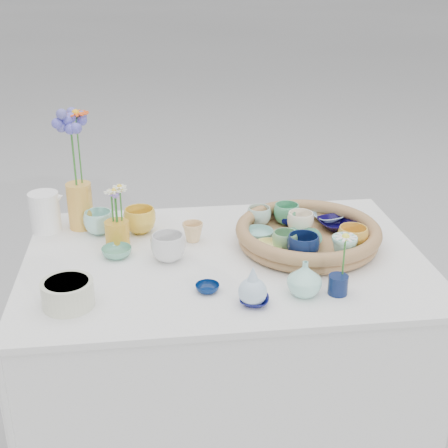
{
  "coord_description": "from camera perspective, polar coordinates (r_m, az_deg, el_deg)",
  "views": [
    {
      "loc": [
        -0.22,
        -1.75,
        1.65
      ],
      "look_at": [
        0.0,
        0.02,
        0.87
      ],
      "focal_mm": 50.0,
      "sensor_mm": 36.0,
      "label": 1
    }
  ],
  "objects": [
    {
      "name": "gerbera",
      "position": [
        2.15,
        -13.13,
        6.73
      ],
      "size": [
        0.13,
        0.13,
        0.26
      ],
      "primitive_type": null,
      "rotation": [
        0.0,
        0.0,
        -0.33
      ],
      "color": "#F84F11",
      "rests_on": "tall_vase_yellow"
    },
    {
      "name": "bud_vase_paleblue",
      "position": [
        1.69,
        2.64,
        -5.59
      ],
      "size": [
        0.1,
        0.1,
        0.12
      ],
      "primitive_type": null,
      "rotation": [
        0.0,
        0.0,
        0.43
      ],
      "color": "#AECAE0",
      "rests_on": "display_table"
    },
    {
      "name": "tray_ceramic_1",
      "position": [
        2.16,
        10.3,
        -0.02
      ],
      "size": [
        0.15,
        0.15,
        0.03
      ],
      "primitive_type": "imported",
      "rotation": [
        0.0,
        0.0,
        0.2
      ],
      "color": "black",
      "rests_on": "wicker_tray"
    },
    {
      "name": "loose_ceramic_6",
      "position": [
        1.72,
        2.78,
        -7.02
      ],
      "size": [
        0.1,
        0.1,
        0.02
      ],
      "primitive_type": "imported",
      "rotation": [
        0.0,
        0.0,
        -0.27
      ],
      "color": "#0C1053",
      "rests_on": "display_table"
    },
    {
      "name": "loose_ceramic_2",
      "position": [
        2.0,
        -9.78,
        -2.55
      ],
      "size": [
        0.12,
        0.12,
        0.03
      ],
      "primitive_type": "imported",
      "rotation": [
        0.0,
        0.0,
        -0.31
      ],
      "color": "#5FA184",
      "rests_on": "display_table"
    },
    {
      "name": "tray_ceramic_9",
      "position": [
        1.92,
        7.25,
        -2.11
      ],
      "size": [
        0.12,
        0.12,
        0.08
      ],
      "primitive_type": "imported",
      "rotation": [
        0.0,
        0.0,
        0.17
      ],
      "color": "#0B1942",
      "rests_on": "wicker_tray"
    },
    {
      "name": "loose_ceramic_0",
      "position": [
        2.15,
        -7.71,
        0.33
      ],
      "size": [
        0.14,
        0.14,
        0.09
      ],
      "primitive_type": "imported",
      "rotation": [
        0.0,
        0.0,
        -0.31
      ],
      "color": "gold",
      "rests_on": "display_table"
    },
    {
      "name": "hydrangea",
      "position": [
        2.14,
        -13.61,
        6.29
      ],
      "size": [
        0.1,
        0.1,
        0.31
      ],
      "primitive_type": null,
      "rotation": [
        0.0,
        0.0,
        0.08
      ],
      "color": "#5352A0",
      "rests_on": "tall_vase_yellow"
    },
    {
      "name": "loose_ceramic_1",
      "position": [
        2.07,
        -2.87,
        -0.73
      ],
      "size": [
        0.09,
        0.09,
        0.06
      ],
      "primitive_type": "imported",
      "rotation": [
        0.0,
        0.0,
        -0.33
      ],
      "color": "#E1B87C",
      "rests_on": "display_table"
    },
    {
      "name": "tray_ceramic_2",
      "position": [
        2.01,
        11.68,
        -1.27
      ],
      "size": [
        0.12,
        0.12,
        0.08
      ],
      "primitive_type": "imported",
      "rotation": [
        0.0,
        0.0,
        -0.28
      ],
      "color": "gold",
      "rests_on": "wicker_tray"
    },
    {
      "name": "ground",
      "position": [
        2.42,
        0.06,
        -19.45
      ],
      "size": [
        80.0,
        80.0,
        0.0
      ],
      "primitive_type": "plane",
      "color": "#A6A6A6"
    },
    {
      "name": "fluted_bowl",
      "position": [
        1.75,
        -14.09,
        -6.19
      ],
      "size": [
        0.17,
        0.17,
        0.07
      ],
      "primitive_type": null,
      "rotation": [
        0.0,
        0.0,
        -0.24
      ],
      "color": "beige",
      "rests_on": "display_table"
    },
    {
      "name": "tray_ceramic_0",
      "position": [
        2.18,
        6.08,
        0.56
      ],
      "size": [
        0.14,
        0.14,
        0.03
      ],
      "primitive_type": "imported",
      "rotation": [
        0.0,
        0.0,
        0.39
      ],
      "color": "#000959",
      "rests_on": "wicker_tray"
    },
    {
      "name": "single_daisy",
      "position": [
        1.76,
        10.92,
        -2.87
      ],
      "size": [
        0.1,
        0.1,
        0.13
      ],
      "primitive_type": null,
      "rotation": [
        0.0,
        0.0,
        0.42
      ],
      "color": "white",
      "rests_on": "bud_vase_cobalt"
    },
    {
      "name": "daisy_posy",
      "position": [
        2.02,
        -9.91,
        2.09
      ],
      "size": [
        0.09,
        0.09,
        0.14
      ],
      "primitive_type": null,
      "rotation": [
        0.0,
        0.0,
        -0.24
      ],
      "color": "white",
      "rests_on": "daisy_cup"
    },
    {
      "name": "tall_vase_yellow",
      "position": [
        2.21,
        -13.02,
        1.63
      ],
      "size": [
        0.11,
        0.11,
        0.16
      ],
      "primitive_type": "cylinder",
      "rotation": [
        0.0,
        0.0,
        -0.39
      ],
      "color": "gold",
      "rests_on": "display_table"
    },
    {
      "name": "tray_ceramic_4",
      "position": [
        1.97,
        5.6,
        -1.59
      ],
      "size": [
        0.1,
        0.1,
        0.06
      ],
      "primitive_type": "imported",
      "rotation": [
        0.0,
        0.0,
        -0.32
      ],
      "color": "#79B87C",
      "rests_on": "wicker_tray"
    },
    {
      "name": "white_pitcher",
      "position": [
        2.22,
        -16.06,
        1.07
      ],
      "size": [
        0.17,
        0.15,
        0.14
      ],
      "primitive_type": null,
      "rotation": [
        0.0,
        0.0,
        -0.43
      ],
      "color": "white",
      "rests_on": "display_table"
    },
    {
      "name": "loose_ceramic_3",
      "position": [
        1.95,
        -5.13,
        -2.14
      ],
      "size": [
        0.12,
        0.12,
        0.09
      ],
      "primitive_type": "imported",
      "rotation": [
        0.0,
        0.0,
        -0.12
      ],
      "color": "silver",
      "rests_on": "display_table"
    },
    {
      "name": "tray_ceramic_8",
      "position": [
        2.22,
        9.41,
        0.65
      ],
      "size": [
        0.13,
        0.13,
        0.03
      ],
      "primitive_type": "imported",
      "rotation": [
        0.0,
        0.0,
        0.28
      ],
      "color": "#A9D6F7",
      "rests_on": "wicker_tray"
    },
    {
      "name": "wicker_tray",
      "position": [
        2.05,
        7.68,
        -0.98
      ],
      "size": [
        0.47,
        0.47,
        0.08
      ],
      "primitive_type": null,
      "color": "brown",
      "rests_on": "display_table"
    },
    {
      "name": "tray_ceramic_12",
      "position": [
        2.17,
        5.74,
        0.93
      ],
      "size": [
        0.1,
        0.1,
        0.07
      ],
      "primitive_type": "imported",
      "rotation": [
        0.0,
        0.0,
        0.11
      ],
      "color": "#49A271",
      "rests_on": "wicker_tray"
    },
    {
      "name": "bud_vase_seafoam",
      "position": [
        1.76,
        7.38,
        -4.95
      ],
      "size": [
        0.13,
        0.13,
        0.1
      ],
      "primitive_type": "imported",
      "rotation": [
        0.0,
        0.0,
        0.38
      ],
      "color": "#A0E3D2",
      "rests_on": "display_table"
    },
    {
      "name": "tray_ceramic_5",
      "position": [
        2.05,
        3.17,
        -0.96
      ],
      "size": [
        0.12,
        0.12,
        0.03
      ],
      "primitive_type": "imported",
      "rotation": [
        0.0,
        0.0,
        0.21
      ],
      "color": "#86CAC0",
      "rests_on": "wicker_tray"
    },
    {
      "name": "tray_ceramic_6",
      "position": [
        2.15,
        3.22,
        0.74
      ],
      "size": [
        0.09,
        0.09,
        0.06
      ],
      "primitive_type": "imported",
      "rotation": [
        0.0,
        0.0,
        0.1
      ],
      "color": "#A9CDC1",
      "rests_on": "wicker_tray"
    },
    {
      "name": "bud_vase_cobalt",
      "position": [
        1.79,
        10.38,
        -5.48
      ],
      "size": [
        0.07,
        0.07,
        0.06
      ],
      "primitive_type": "cylinder",
      "rotation": [
        0.0,
        0.0,
        -0.22
      ],
      "color": "#0C1943",
      "rests_on": "display_table"
    },
    {
      "name": "display_table",
      "position": [
        2.42,
        0.06,
        -19.45
      ],
      "size": [
        1.26,
        0.86,
        0.77
      ],
      "primitive_type": null,
      "color": "white",
      "rests_on": "ground"
    },
    {
      "name": "tray_ceramic_10",
      "position": [
        1.96,
        4.07,
        -2.22
      ],
      "size": [
        0.13,
        0.13,
        0.03
      ],
      "primitive_type": "imported",
      "rotation": [
        0.0,
        0.0,
        -0.4
      ],
      "color": "#FFF188",
      "rests_on": "wicker_tray"
    },
    {
      "name": "tray_ceramic_11",
      "position": [
        1.94,
        10.91,
        -2.15
      ],
      "size": [
        0.1,
        0.1,
        0.07
      ],
      "primitive_type": "imported",
      "rotation": [
        0.0,
        0.0,
        0.24
      ],
      "color": "#A3E8D4",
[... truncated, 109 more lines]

